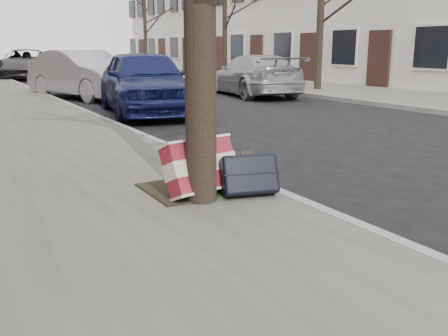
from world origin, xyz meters
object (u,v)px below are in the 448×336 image
suitcase_navy (249,174)px  car_near_front (145,81)px  car_near_mid (84,74)px  suitcase_red (201,167)px

suitcase_navy → car_near_front: car_near_front is taller
suitcase_navy → car_near_mid: size_ratio=0.12×
suitcase_navy → car_near_front: bearing=91.7°
suitcase_red → car_near_front: car_near_front is taller
suitcase_red → suitcase_navy: (0.38, -0.26, -0.07)m
suitcase_red → suitcase_navy: suitcase_red is taller
car_near_front → car_near_mid: bearing=104.3°
suitcase_navy → car_near_front: 7.28m
suitcase_red → suitcase_navy: bearing=-44.2°
suitcase_navy → car_near_mid: car_near_mid is taller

